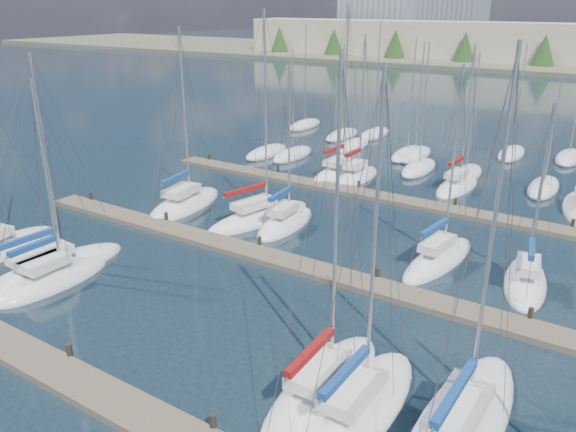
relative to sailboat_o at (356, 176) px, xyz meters
The scene contains 19 objects.
ground 26.79m from the sailboat_o, 77.73° to the left, with size 400.00×400.00×0.00m, color #1C2C38.
dock_near 32.32m from the sailboat_o, 79.85° to the right, with size 44.00×1.93×1.10m.
dock_mid 18.70m from the sailboat_o, 72.27° to the right, with size 44.00×1.93×1.10m.
dock_far 6.85m from the sailboat_o, 33.80° to the right, with size 44.00×1.93×1.10m.
sailboat_o is the anchor object (origin of this frame).
sailboat_p 8.55m from the sailboat_o, 14.27° to the left, with size 2.77×7.24×12.30m.
sailboat_j 12.71m from the sailboat_o, 86.15° to the right, with size 2.94×6.94×11.67m.
sailboat_i 12.85m from the sailboat_o, 96.03° to the right, with size 4.64×9.58×14.92m.
sailboat_k 17.24m from the sailboat_o, 47.17° to the right, with size 3.10×8.10×12.19m.
sailboat_n 1.95m from the sailboat_o, 168.11° to the left, with size 2.65×8.51×15.19m.
sailboat_d 29.29m from the sailboat_o, 66.14° to the right, with size 2.85×8.53×13.83m.
sailboat_b 26.92m from the sailboat_o, 103.66° to the right, with size 3.57×9.63×12.90m.
sailboat_l 21.08m from the sailboat_o, 37.65° to the right, with size 3.36×7.03×10.59m.
sailboat_h 15.54m from the sailboat_o, 119.98° to the right, with size 4.34×8.57×13.71m.
sailboat_e 30.32m from the sailboat_o, 63.51° to the right, with size 2.85×8.56×13.53m.
sailboat_c 27.30m from the sailboat_o, 101.12° to the right, with size 2.65×6.94×11.80m.
sailboat_f 31.04m from the sailboat_o, 56.63° to the right, with size 3.08×10.21×14.25m.
distant_boats 10.03m from the sailboat_o, 82.26° to the left, with size 36.93×20.75×13.30m.
shoreline 116.42m from the sailboat_o, 93.75° to the left, with size 400.00×60.00×38.00m.
Camera 1 is at (14.97, -9.12, 14.50)m, focal length 35.00 mm.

